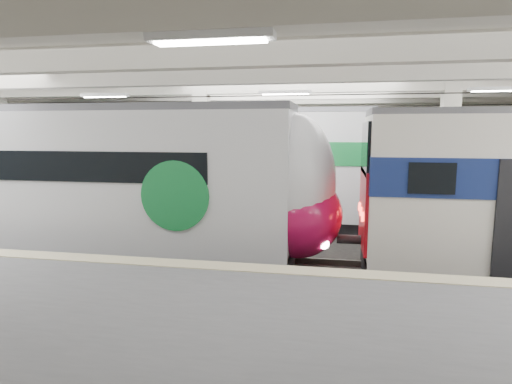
# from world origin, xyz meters

# --- Properties ---
(station_hall) EXTENTS (36.00, 24.00, 5.75)m
(station_hall) POSITION_xyz_m (0.00, -1.74, 3.24)
(station_hall) COLOR black
(station_hall) RESTS_ON ground
(modern_emu) EXTENTS (13.96, 2.88, 4.50)m
(modern_emu) POSITION_xyz_m (-4.61, -0.00, 2.21)
(modern_emu) COLOR silver
(modern_emu) RESTS_ON ground
(far_train) EXTENTS (14.61, 3.42, 4.61)m
(far_train) POSITION_xyz_m (-4.28, 5.50, 2.38)
(far_train) COLOR silver
(far_train) RESTS_ON ground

